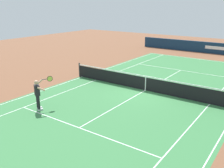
# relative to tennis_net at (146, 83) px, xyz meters

# --- Properties ---
(ground_plane) EXTENTS (60.00, 60.00, 0.00)m
(ground_plane) POSITION_rel_tennis_net_xyz_m (0.00, 0.00, -0.49)
(ground_plane) COLOR brown
(court_slab) EXTENTS (24.20, 11.40, 0.00)m
(court_slab) POSITION_rel_tennis_net_xyz_m (0.00, 0.00, -0.49)
(court_slab) COLOR #387A42
(court_slab) RESTS_ON ground_plane
(court_line_markings) EXTENTS (23.85, 11.05, 0.01)m
(court_line_markings) POSITION_rel_tennis_net_xyz_m (0.00, 0.00, -0.49)
(court_line_markings) COLOR white
(court_line_markings) RESTS_ON ground_plane
(tennis_net) EXTENTS (0.10, 11.70, 1.08)m
(tennis_net) POSITION_rel_tennis_net_xyz_m (0.00, 0.00, 0.00)
(tennis_net) COLOR #2D2D33
(tennis_net) RESTS_ON ground_plane
(stadium_barrier) EXTENTS (0.26, 17.00, 1.26)m
(stadium_barrier) POSITION_rel_tennis_net_xyz_m (-15.90, 0.00, 0.14)
(stadium_barrier) COLOR #112D4C
(stadium_barrier) RESTS_ON ground_plane
(tennis_player_near) EXTENTS (1.19, 0.75, 1.70)m
(tennis_player_near) POSITION_rel_tennis_net_xyz_m (6.08, -3.18, 0.44)
(tennis_player_near) COLOR black
(tennis_player_near) RESTS_ON ground_plane
(tennis_ball) EXTENTS (0.07, 0.07, 0.07)m
(tennis_ball) POSITION_rel_tennis_net_xyz_m (-1.98, 1.68, -0.46)
(tennis_ball) COLOR #CCE01E
(tennis_ball) RESTS_ON ground_plane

